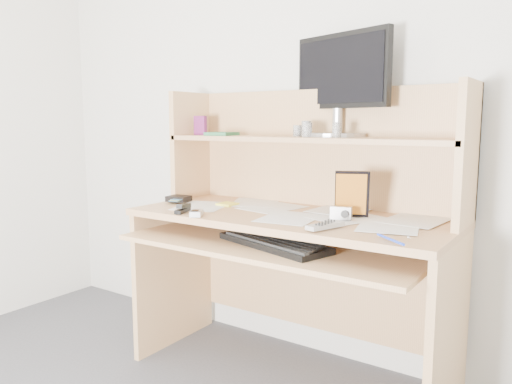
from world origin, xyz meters
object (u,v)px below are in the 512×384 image
Objects in this scene: tv_remote at (325,226)px; game_case at (352,194)px; desk at (298,224)px; keyboard at (274,242)px; monitor at (340,82)px.

game_case reaches higher than tv_remote.
desk is 2.62× the size of keyboard.
game_case is at bearing -35.33° from monitor.
tv_remote is (0.27, -0.28, 0.07)m from desk.
keyboard is at bearing -82.65° from monitor.
keyboard is 1.03× the size of monitor.
game_case is at bearing 60.72° from keyboard.
desk is 0.39m from tv_remote.
monitor is at bearing 103.03° from game_case.
monitor is (-0.16, 0.45, 0.56)m from tv_remote.
desk is at bearing -104.24° from monitor.
keyboard is at bearing -82.50° from desk.
game_case is at bearing -6.54° from desk.
tv_remote is at bearing -53.39° from monitor.
monitor reaches higher than keyboard.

